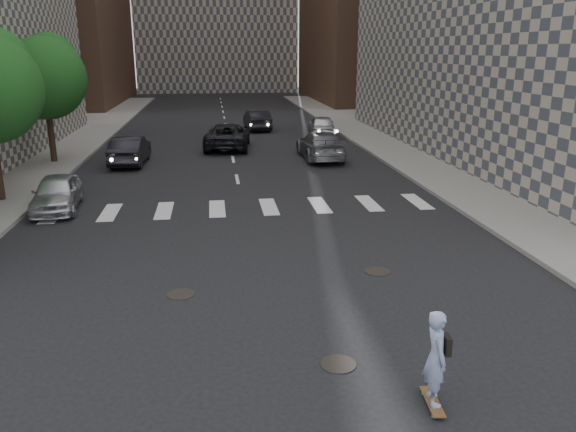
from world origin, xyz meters
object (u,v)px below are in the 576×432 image
object	(u,v)px
silver_sedan	(57,193)
traffic_car_d	(322,126)
skateboarder	(436,358)
traffic_car_b	(321,145)
traffic_car_e	(257,120)
traffic_car_c	(228,136)
traffic_car_a	(130,150)
tree_c	(46,74)

from	to	relation	value
silver_sedan	traffic_car_d	world-z (taller)	traffic_car_d
skateboarder	traffic_car_b	bearing A→B (deg)	89.43
traffic_car_d	traffic_car_e	xyz separation A→B (m)	(-4.20, 4.00, 0.00)
silver_sedan	traffic_car_c	xyz separation A→B (m)	(6.83, 12.99, 0.11)
silver_sedan	traffic_car_e	world-z (taller)	traffic_car_e
traffic_car_d	traffic_car_e	bearing A→B (deg)	-37.57
skateboarder	silver_sedan	distance (m)	16.65
skateboarder	traffic_car_a	bearing A→B (deg)	114.93
skateboarder	traffic_car_c	size ratio (longest dim) A/B	0.32
traffic_car_d	traffic_car_a	bearing A→B (deg)	41.01
skateboarder	traffic_car_c	xyz separation A→B (m)	(-2.68, 26.64, -0.16)
traffic_car_e	tree_c	bearing A→B (deg)	40.37
silver_sedan	traffic_car_b	size ratio (longest dim) A/B	0.74
tree_c	traffic_car_a	xyz separation A→B (m)	(4.00, -0.72, -3.90)
traffic_car_e	skateboarder	bearing A→B (deg)	86.00
traffic_car_a	traffic_car_b	xyz separation A→B (m)	(10.31, 0.12, 0.01)
skateboarder	traffic_car_b	size ratio (longest dim) A/B	0.34
traffic_car_c	traffic_car_d	xyz separation A→B (m)	(6.67, 4.13, -0.03)
traffic_car_a	traffic_car_e	size ratio (longest dim) A/B	1.00
traffic_car_b	traffic_car_a	bearing A→B (deg)	0.14
traffic_car_b	traffic_car_e	distance (m)	12.51
silver_sedan	tree_c	bearing A→B (deg)	99.48
traffic_car_a	traffic_car_c	world-z (taller)	traffic_car_c
silver_sedan	traffic_car_a	bearing A→B (deg)	74.94
traffic_car_b	traffic_car_e	world-z (taller)	traffic_car_b
traffic_car_a	traffic_car_e	world-z (taller)	traffic_car_a
skateboarder	traffic_car_a	distance (m)	23.79
skateboarder	traffic_car_c	bearing A→B (deg)	101.11
traffic_car_a	traffic_car_d	world-z (taller)	traffic_car_a
traffic_car_b	traffic_car_c	size ratio (longest dim) A/B	0.94
silver_sedan	traffic_car_c	world-z (taller)	traffic_car_c
traffic_car_b	traffic_car_e	size ratio (longest dim) A/B	1.15
tree_c	traffic_car_b	bearing A→B (deg)	-2.41
traffic_car_c	traffic_car_e	size ratio (longest dim) A/B	1.22
traffic_car_a	traffic_car_b	distance (m)	10.31
silver_sedan	traffic_car_a	distance (m)	8.90
traffic_car_d	silver_sedan	bearing A→B (deg)	57.79
traffic_car_c	traffic_car_d	distance (m)	7.84
skateboarder	traffic_car_e	size ratio (longest dim) A/B	0.39
skateboarder	silver_sedan	xyz separation A→B (m)	(-9.52, 13.66, -0.27)
silver_sedan	traffic_car_d	bearing A→B (deg)	46.71
skateboarder	traffic_car_e	bearing A→B (deg)	95.72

